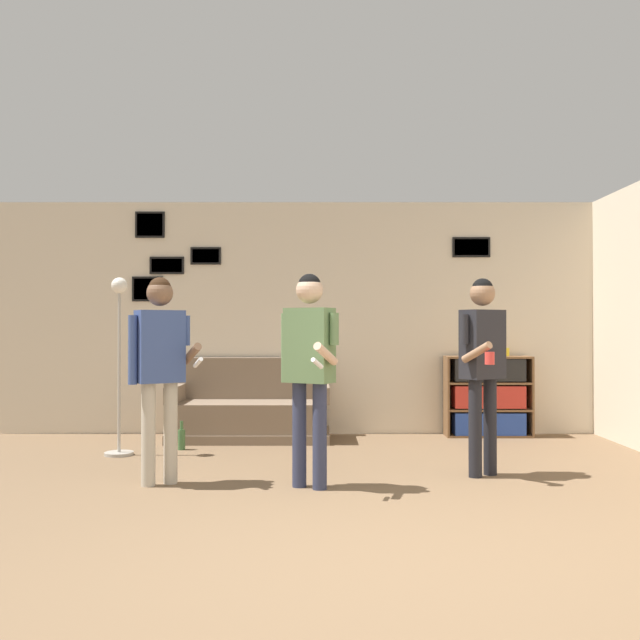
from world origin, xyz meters
name	(u,v)px	position (x,y,z in m)	size (l,w,h in m)	color
ground_plane	(375,572)	(0.00, 0.00, 0.00)	(20.00, 20.00, 0.00)	brown
wall_back	(343,317)	(-0.01, 4.70, 1.36)	(8.20, 0.08, 2.70)	beige
couch	(250,413)	(-1.06, 4.29, 0.29)	(1.75, 0.80, 0.89)	#7A6651
bookshelf	(487,396)	(1.63, 4.48, 0.45)	(0.97, 0.30, 0.91)	brown
floor_lamp	(119,353)	(-2.23, 3.29, 0.99)	(0.28, 0.28, 1.72)	#ADA89E
person_player_foreground_left	(159,358)	(-1.55, 2.00, 1.00)	(0.59, 0.36, 1.64)	#B7AD99
person_player_foreground_center	(309,356)	(-0.36, 1.88, 1.01)	(0.45, 0.58, 1.65)	#2D334C
person_watcher_holding_cup	(482,355)	(1.08, 2.32, 1.01)	(0.42, 0.57, 1.65)	black
bottle_on_floor	(181,439)	(-1.68, 3.60, 0.11)	(0.07, 0.07, 0.29)	#3D6638
drinking_cup	(505,352)	(1.83, 4.48, 0.96)	(0.08, 0.08, 0.09)	yellow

